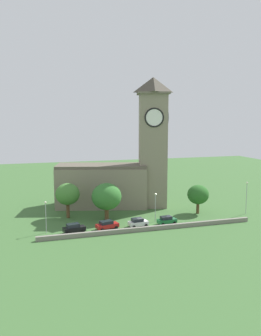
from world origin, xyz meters
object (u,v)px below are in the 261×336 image
object	(u,v)px
car_white	(138,222)
church	(122,168)
car_black	(74,228)
tree_riverside_east	(107,197)
car_green	(167,220)
streetlamp_west_end	(46,212)
streetlamp_central	(247,193)
streetlamp_west_mid	(155,203)
tree_churchyard	(198,195)
tree_riverside_west	(68,194)
car_red	(107,225)

from	to	relation	value
car_white	church	bearing A→B (deg)	84.63
car_black	tree_riverside_east	distance (m)	11.96
car_black	car_white	xyz separation A→B (m)	(13.56, 0.24, -0.04)
car_white	car_green	size ratio (longest dim) A/B	0.99
church	car_black	size ratio (longest dim) A/B	7.10
streetlamp_west_end	car_green	bearing A→B (deg)	-3.19
car_white	streetlamp_west_end	bearing A→B (deg)	175.76
church	streetlamp_west_end	bearing A→B (deg)	-140.58
car_green	streetlamp_central	distance (m)	21.86
car_white	streetlamp_west_mid	distance (m)	6.26
streetlamp_central	tree_churchyard	bearing A→B (deg)	160.46
church	tree_riverside_west	size ratio (longest dim) A/B	4.09
car_green	car_red	bearing A→B (deg)	178.57
streetlamp_central	tree_riverside_west	xyz separation A→B (m)	(-41.15, 9.08, 0.40)
car_green	church	bearing A→B (deg)	104.70
car_white	streetlamp_central	xyz separation A→B (m)	(27.87, 2.18, 4.17)
car_white	streetlamp_central	world-z (taller)	streetlamp_central
car_red	tree_riverside_west	size ratio (longest dim) A/B	0.62
car_red	streetlamp_central	distance (m)	34.82
car_green	streetlamp_west_end	distance (m)	25.66
tree_riverside_west	car_white	bearing A→B (deg)	-40.32
church	streetlamp_west_mid	size ratio (longest dim) A/B	5.08
streetlamp_west_end	church	bearing A→B (deg)	39.42
streetlamp_west_mid	tree_riverside_east	xyz separation A→B (m)	(-9.87, 4.80, 0.95)
car_black	church	bearing A→B (deg)	50.52
church	car_red	distance (m)	21.85
streetlamp_west_end	streetlamp_west_mid	distance (m)	23.61
streetlamp_west_mid	tree_riverside_east	bearing A→B (deg)	154.05
car_red	streetlamp_west_end	xyz separation A→B (m)	(-12.21, 1.08, 3.47)
car_green	streetlamp_west_mid	xyz separation A→B (m)	(-1.80, 2.26, 3.48)
car_white	tree_riverside_east	distance (m)	9.75
car_black	car_green	xyz separation A→B (m)	(20.09, 0.22, -0.09)
church	tree_churchyard	size ratio (longest dim) A/B	4.75
tree_riverside_east	streetlamp_west_end	bearing A→B (deg)	-157.64
tree_riverside_west	car_red	bearing A→B (deg)	-58.81
streetlamp_west_mid	car_green	bearing A→B (deg)	-51.52
streetlamp_west_mid	tree_churchyard	world-z (taller)	tree_churchyard
car_red	streetlamp_west_mid	xyz separation A→B (m)	(11.38, 1.93, 3.47)
car_red	streetlamp_central	xyz separation A→B (m)	(34.51, 1.87, 4.21)
streetlamp_central	car_white	bearing A→B (deg)	-175.52
church	car_black	distance (m)	25.69
church	car_white	xyz separation A→B (m)	(-1.72, -18.31, -9.11)
tree_riverside_east	car_green	bearing A→B (deg)	-31.19
car_white	streetlamp_west_mid	xyz separation A→B (m)	(4.74, 2.24, 3.43)
car_red	streetlamp_west_end	world-z (taller)	streetlamp_west_end
car_black	streetlamp_central	world-z (taller)	streetlamp_central
car_white	streetlamp_west_mid	world-z (taller)	streetlamp_west_mid
streetlamp_west_mid	streetlamp_central	size ratio (longest dim) A/B	0.83
tree_riverside_west	tree_riverside_east	size ratio (longest dim) A/B	0.96
streetlamp_west_end	car_black	bearing A→B (deg)	-17.18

